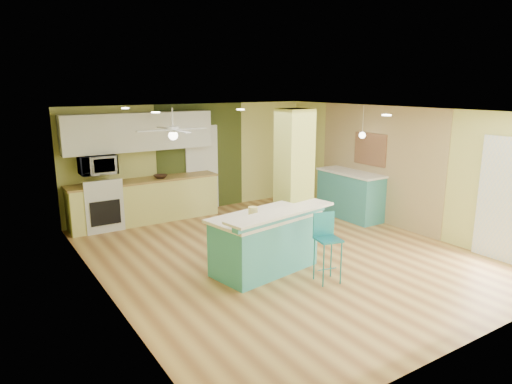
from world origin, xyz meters
TOP-DOWN VIEW (x-y plane):
  - floor at (0.00, 0.00)m, footprint 6.00×7.00m
  - ceiling at (0.00, 0.00)m, footprint 6.00×7.00m
  - wall_back at (0.00, 3.50)m, footprint 6.00×0.01m
  - wall_front at (0.00, -3.50)m, footprint 6.00×0.01m
  - wall_left at (-3.00, 0.00)m, footprint 0.01×7.00m
  - wall_right at (3.00, 0.00)m, footprint 0.01×7.00m
  - wood_panel at (2.99, 0.60)m, footprint 0.02×3.40m
  - olive_accent at (0.20, 3.49)m, footprint 2.20×0.02m
  - interior_door at (0.20, 3.46)m, footprint 0.82×0.05m
  - french_door at (2.97, -2.30)m, footprint 0.04×1.08m
  - column at (0.65, 0.50)m, footprint 0.55×0.55m
  - kitchen_run at (-1.30, 3.20)m, footprint 3.25×0.63m
  - stove at (-2.25, 3.19)m, footprint 0.76×0.66m
  - upper_cabinets at (-1.30, 3.32)m, footprint 3.20×0.34m
  - microwave at (-2.25, 3.20)m, footprint 0.70×0.48m
  - ceiling_fan at (-1.10, 2.00)m, footprint 1.41×1.41m
  - pendant_lamp at (2.65, 0.75)m, footprint 0.14×0.14m
  - wall_decor at (2.96, 0.80)m, footprint 0.03×0.90m
  - peninsula at (-0.63, -0.44)m, footprint 2.03×1.36m
  - bar_stool at (-0.07, -1.25)m, footprint 0.42×0.42m
  - side_counter at (2.70, 1.06)m, footprint 0.69×1.62m
  - fruit_bowl at (-0.96, 3.14)m, footprint 0.39×0.39m
  - canister at (-0.81, -0.37)m, footprint 0.15×0.15m

SIDE VIEW (x-z plane):
  - floor at x=0.00m, z-range -0.01..0.00m
  - stove at x=-2.25m, z-range -0.08..1.00m
  - kitchen_run at x=-1.30m, z-range 0.00..0.94m
  - peninsula at x=-0.63m, z-range -0.04..1.02m
  - side_counter at x=2.70m, z-range 0.00..1.04m
  - bar_stool at x=-0.07m, z-range 0.18..1.23m
  - fruit_bowl at x=-0.96m, z-range 0.94..1.01m
  - canister at x=-0.81m, z-range 0.92..1.07m
  - interior_door at x=0.20m, z-range 0.00..2.00m
  - french_door at x=2.97m, z-range 0.00..2.10m
  - wall_back at x=0.00m, z-range 0.00..2.50m
  - wall_front at x=0.00m, z-range 0.00..2.50m
  - wall_left at x=-3.00m, z-range 0.00..2.50m
  - wall_right at x=3.00m, z-range 0.00..2.50m
  - wood_panel at x=2.99m, z-range 0.00..2.50m
  - olive_accent at x=0.20m, z-range 0.00..2.50m
  - column at x=0.65m, z-range 0.00..2.50m
  - microwave at x=-2.25m, z-range 1.16..1.55m
  - wall_decor at x=2.96m, z-range 1.20..1.90m
  - pendant_lamp at x=2.65m, z-range 1.54..2.23m
  - upper_cabinets at x=-1.30m, z-range 1.55..2.35m
  - ceiling_fan at x=-1.10m, z-range 1.77..2.38m
  - ceiling at x=0.00m, z-range 2.50..2.51m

